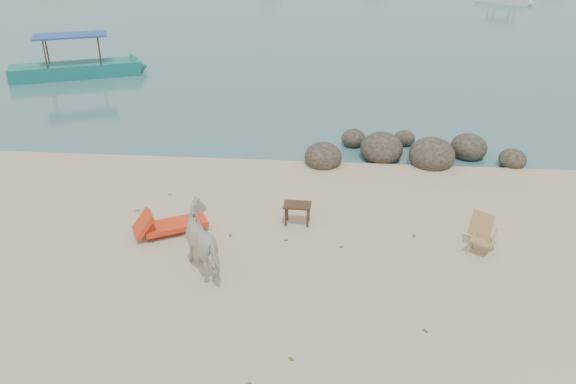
# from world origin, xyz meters

# --- Properties ---
(boulders) EXTENTS (6.33, 2.85, 0.98)m
(boulders) POSITION_xyz_m (2.43, 6.53, 0.20)
(boulders) COLOR #2B261D
(boulders) RESTS_ON ground
(cow) EXTENTS (1.51, 1.65, 1.30)m
(cow) POSITION_xyz_m (-2.14, 0.36, 0.65)
(cow) COLOR beige
(cow) RESTS_ON ground
(side_table) EXTENTS (0.63, 0.42, 0.50)m
(side_table) POSITION_xyz_m (-0.49, 2.33, 0.25)
(side_table) COLOR #322014
(side_table) RESTS_ON ground
(lounge_chair) EXTENTS (1.82, 1.36, 0.52)m
(lounge_chair) POSITION_xyz_m (-3.19, 1.72, 0.26)
(lounge_chair) COLOR red
(lounge_chair) RESTS_ON ground
(deck_chair) EXTENTS (0.75, 0.76, 0.80)m
(deck_chair) POSITION_xyz_m (3.45, 1.44, 0.40)
(deck_chair) COLOR tan
(deck_chair) RESTS_ON ground
(boat_near) EXTENTS (6.20, 3.64, 2.99)m
(boat_near) POSITION_xyz_m (-11.20, 14.82, 1.49)
(boat_near) COLOR #166E62
(boat_near) RESTS_ON water
(dead_leaves) EXTENTS (6.66, 6.35, 0.00)m
(dead_leaves) POSITION_xyz_m (-1.10, 0.85, 0.00)
(dead_leaves) COLOR brown
(dead_leaves) RESTS_ON ground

